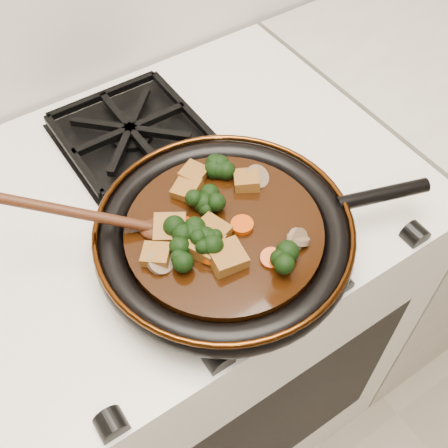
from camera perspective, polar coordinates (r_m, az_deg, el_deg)
stove at (r=1.27m, az=-3.69°, el=-9.97°), size 0.76×0.60×0.90m
burner_grate_front at (r=0.81m, az=-0.18°, el=-2.07°), size 0.23×0.23×0.03m
burner_grate_back at (r=0.98m, az=-9.44°, el=9.14°), size 0.23×0.23×0.03m
skillet at (r=0.78m, az=0.14°, el=-1.13°), size 0.48×0.36×0.05m
braising_sauce at (r=0.78m, az=-0.00°, el=-0.94°), size 0.28×0.28×0.02m
tofu_cube_0 at (r=0.83m, az=-3.14°, el=4.98°), size 0.05×0.05×0.03m
tofu_cube_1 at (r=0.82m, az=2.32°, el=4.41°), size 0.05×0.05×0.02m
tofu_cube_2 at (r=0.76m, az=-5.51°, el=-0.62°), size 0.06×0.06×0.03m
tofu_cube_3 at (r=0.81m, az=-3.77°, el=3.53°), size 0.05×0.05×0.03m
tofu_cube_4 at (r=0.74m, az=-2.08°, el=-2.08°), size 0.06×0.06×0.03m
tofu_cube_5 at (r=0.76m, az=-1.33°, el=-0.90°), size 0.06×0.05×0.03m
tofu_cube_6 at (r=0.75m, az=-3.58°, el=-1.91°), size 0.05×0.05×0.02m
tofu_cube_7 at (r=0.73m, az=0.29°, el=-3.45°), size 0.05×0.05×0.03m
tofu_cube_8 at (r=0.74m, az=-6.86°, el=-3.21°), size 0.05×0.05×0.02m
broccoli_floret_0 at (r=0.73m, az=-4.30°, el=-3.61°), size 0.09×0.08×0.06m
broccoli_floret_1 at (r=0.78m, az=-1.78°, el=1.91°), size 0.07×0.08×0.06m
broccoli_floret_2 at (r=0.83m, az=-0.13°, el=5.50°), size 0.08×0.07×0.06m
broccoli_floret_3 at (r=0.73m, az=5.85°, el=-3.67°), size 0.09×0.09×0.06m
broccoli_floret_4 at (r=0.74m, az=-1.58°, el=-2.07°), size 0.07×0.06×0.07m
broccoli_floret_5 at (r=0.75m, az=-3.71°, el=-0.97°), size 0.09×0.09×0.06m
carrot_coin_0 at (r=0.77m, az=-4.17°, el=0.07°), size 0.03×0.03×0.02m
carrot_coin_1 at (r=0.74m, az=4.83°, el=-3.47°), size 0.03×0.03×0.02m
carrot_coin_2 at (r=0.74m, az=-1.27°, el=-3.25°), size 0.03×0.03×0.02m
carrot_coin_3 at (r=0.77m, az=1.85°, el=-0.09°), size 0.03×0.03×0.01m
mushroom_slice_0 at (r=0.73m, az=-6.47°, el=-3.86°), size 0.05×0.05×0.02m
mushroom_slice_1 at (r=0.82m, az=3.34°, el=4.79°), size 0.04×0.04×0.02m
mushroom_slice_2 at (r=0.76m, az=7.50°, el=-1.67°), size 0.04×0.04×0.03m
mushroom_slice_3 at (r=0.76m, az=7.52°, el=-1.60°), size 0.04×0.04×0.02m
wooden_spoon at (r=0.76m, az=-11.37°, el=0.44°), size 0.14×0.11×0.23m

